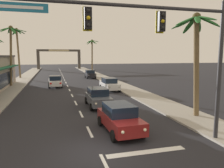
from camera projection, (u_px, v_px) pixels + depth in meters
ground_plane at (99, 152)px, 10.47m from camera, size 220.00×220.00×0.00m
sidewalk_right at (124, 87)px, 31.62m from camera, size 3.20×110.00×0.14m
sidewalk_left at (7, 92)px, 27.58m from camera, size 3.20×110.00×0.14m
lane_markings at (72, 89)px, 30.31m from camera, size 4.28×89.83×0.01m
traffic_signal_mast at (165, 39)px, 10.41m from camera, size 10.72×0.41×7.42m
sedan_lead_at_stop_bar at (120, 118)px, 13.24m from camera, size 2.10×4.51×1.68m
sedan_third_in_queue at (98, 97)px, 19.77m from camera, size 1.96×4.46×1.68m
sedan_oncoming_far at (55, 81)px, 32.10m from camera, size 2.04×4.49×1.68m
sedan_parked_nearest_kerb at (90, 74)px, 44.99m from camera, size 1.95×4.45×1.68m
sedan_parked_mid_kerb at (109, 84)px, 28.75m from camera, size 2.05×4.49×1.68m
palm_left_third at (11, 44)px, 31.84m from camera, size 3.67×3.34×8.96m
palm_left_farthest at (18, 43)px, 43.28m from camera, size 3.75×3.71×10.04m
palm_right_nearest at (196, 44)px, 15.61m from camera, size 3.65×3.67×7.64m
palm_right_farthest at (92, 49)px, 58.43m from camera, size 3.60×3.55×8.92m
town_gateway_arch at (59, 56)px, 73.11m from camera, size 14.31×0.90×6.69m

